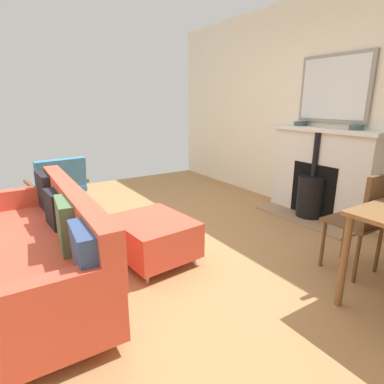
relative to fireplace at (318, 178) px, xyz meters
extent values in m
cube|color=#A87A4C|center=(2.29, -0.33, -0.52)|extent=(4.98, 5.97, 0.01)
cube|color=silver|center=(-0.20, -0.33, 0.86)|extent=(0.12, 5.97, 2.75)
cube|color=#9E7A5B|center=(0.25, 0.00, -0.50)|extent=(0.34, 1.30, 0.03)
cube|color=silver|center=(-0.03, 0.00, 0.04)|extent=(0.22, 1.37, 1.09)
cube|color=black|center=(0.06, 0.00, -0.15)|extent=(0.06, 0.63, 0.67)
cylinder|color=black|center=(0.10, 0.00, -0.23)|extent=(0.34, 0.34, 0.50)
cylinder|color=black|center=(0.10, 0.00, 0.03)|extent=(0.36, 0.36, 0.02)
cylinder|color=black|center=(0.10, 0.00, 0.31)|extent=(0.07, 0.07, 0.54)
cube|color=silver|center=(-0.01, 0.00, 0.61)|extent=(0.27, 1.45, 0.05)
cube|color=gray|center=(-0.12, 0.00, 1.09)|extent=(0.04, 0.93, 0.79)
cube|color=silver|center=(-0.10, 0.00, 1.09)|extent=(0.01, 0.85, 0.71)
cylinder|color=#334C56|center=(-0.02, -0.37, 0.66)|extent=(0.17, 0.17, 0.05)
torus|color=#334C56|center=(-0.02, -0.37, 0.68)|extent=(0.16, 0.16, 0.01)
cylinder|color=#334C56|center=(-0.02, 0.40, 0.66)|extent=(0.15, 0.15, 0.05)
torus|color=#334C56|center=(-0.02, 0.40, 0.68)|extent=(0.15, 0.15, 0.01)
cylinder|color=#B2B2B7|center=(2.97, -0.99, -0.46)|extent=(0.04, 0.04, 0.10)
cylinder|color=#B2B2B7|center=(3.01, 0.76, -0.46)|extent=(0.04, 0.04, 0.10)
cube|color=#D14C38|center=(3.35, -0.13, -0.25)|extent=(0.95, 2.08, 0.32)
cube|color=#D14C38|center=(2.96, -0.12, 0.10)|extent=(0.18, 2.06, 0.38)
cube|color=#D14C38|center=(3.33, -1.10, 0.00)|extent=(0.87, 0.14, 0.19)
cube|color=#D14C38|center=(3.37, 0.85, 0.00)|extent=(0.87, 0.14, 0.19)
cube|color=black|center=(3.04, -0.90, 0.08)|extent=(0.13, 0.38, 0.38)
cube|color=black|center=(3.05, -0.37, 0.05)|extent=(0.14, 0.33, 0.32)
cube|color=#4C6B47|center=(3.06, 0.13, 0.08)|extent=(0.15, 0.39, 0.38)
cube|color=#334775|center=(3.07, 0.69, 0.07)|extent=(0.15, 0.38, 0.37)
cylinder|color=#B2B2B7|center=(2.56, -0.34, -0.47)|extent=(0.03, 0.03, 0.09)
cylinder|color=#B2B2B7|center=(2.51, 0.26, -0.47)|extent=(0.03, 0.03, 0.09)
cylinder|color=#B2B2B7|center=(2.07, -0.39, -0.47)|extent=(0.03, 0.03, 0.09)
cylinder|color=#B2B2B7|center=(2.01, 0.21, -0.47)|extent=(0.03, 0.03, 0.09)
cube|color=#D14C38|center=(2.29, -0.06, -0.26)|extent=(0.69, 0.80, 0.32)
cube|color=brown|center=(2.54, -2.21, -0.34)|extent=(0.05, 0.05, 0.34)
cube|color=brown|center=(3.05, -2.16, -0.34)|extent=(0.05, 0.05, 0.34)
cube|color=brown|center=(2.49, -1.74, -0.34)|extent=(0.05, 0.05, 0.34)
cube|color=brown|center=(3.00, -1.68, -0.34)|extent=(0.05, 0.05, 0.34)
cube|color=teal|center=(2.77, -1.95, -0.16)|extent=(0.66, 0.62, 0.08)
cube|color=teal|center=(2.74, -1.70, 0.07)|extent=(0.61, 0.19, 0.38)
cube|color=brown|center=(2.45, -1.98, -0.07)|extent=(0.10, 0.53, 0.04)
cube|color=brown|center=(3.09, -1.91, -0.07)|extent=(0.10, 0.53, 0.04)
cylinder|color=brown|center=(1.45, 1.29, -0.16)|extent=(0.05, 0.05, 0.71)
cylinder|color=brown|center=(0.74, 0.87, -0.29)|extent=(0.03, 0.03, 0.45)
cylinder|color=brown|center=(1.06, 0.86, -0.29)|extent=(0.03, 0.03, 0.45)
cylinder|color=brown|center=(0.74, 1.19, -0.29)|extent=(0.03, 0.03, 0.45)
cylinder|color=brown|center=(1.06, 1.18, -0.29)|extent=(0.03, 0.03, 0.45)
cube|color=brown|center=(0.90, 1.02, -0.06)|extent=(0.41, 0.41, 0.02)
cube|color=brown|center=(0.90, 1.19, 0.18)|extent=(0.36, 0.04, 0.44)
camera|label=1|loc=(3.45, 2.40, 0.94)|focal=29.52mm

